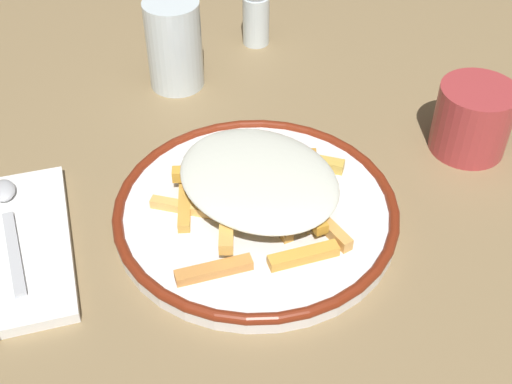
{
  "coord_description": "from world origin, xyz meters",
  "views": [
    {
      "loc": [
        -0.15,
        -0.44,
        0.46
      ],
      "look_at": [
        0.0,
        0.0,
        0.03
      ],
      "focal_mm": 47.65,
      "sensor_mm": 36.0,
      "label": 1
    }
  ],
  "objects": [
    {
      "name": "ground_plane",
      "position": [
        0.0,
        0.0,
        0.0
      ],
      "size": [
        2.6,
        2.6,
        0.0
      ],
      "primitive_type": "plane",
      "color": "olive"
    },
    {
      "name": "coffee_mug",
      "position": [
        0.25,
        0.03,
        0.04
      ],
      "size": [
        0.1,
        0.08,
        0.07
      ],
      "color": "#AC383A",
      "rests_on": "ground_plane"
    },
    {
      "name": "plate",
      "position": [
        0.0,
        0.0,
        0.01
      ],
      "size": [
        0.27,
        0.27,
        0.02
      ],
      "color": "white",
      "rests_on": "ground_plane"
    },
    {
      "name": "spoon",
      "position": [
        -0.22,
        0.07,
        0.02
      ],
      "size": [
        0.02,
        0.15,
        0.01
      ],
      "color": "silver",
      "rests_on": "napkin"
    },
    {
      "name": "water_glass",
      "position": [
        -0.01,
        0.25,
        0.05
      ],
      "size": [
        0.06,
        0.06,
        0.11
      ],
      "primitive_type": "cylinder",
      "color": "silver",
      "rests_on": "ground_plane"
    },
    {
      "name": "salt_shaker",
      "position": [
        0.11,
        0.31,
        0.04
      ],
      "size": [
        0.03,
        0.03,
        0.09
      ],
      "color": "silver",
      "rests_on": "ground_plane"
    },
    {
      "name": "fries_heap",
      "position": [
        0.01,
        0.01,
        0.04
      ],
      "size": [
        0.2,
        0.2,
        0.04
      ],
      "color": "gold",
      "rests_on": "plate"
    }
  ]
}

